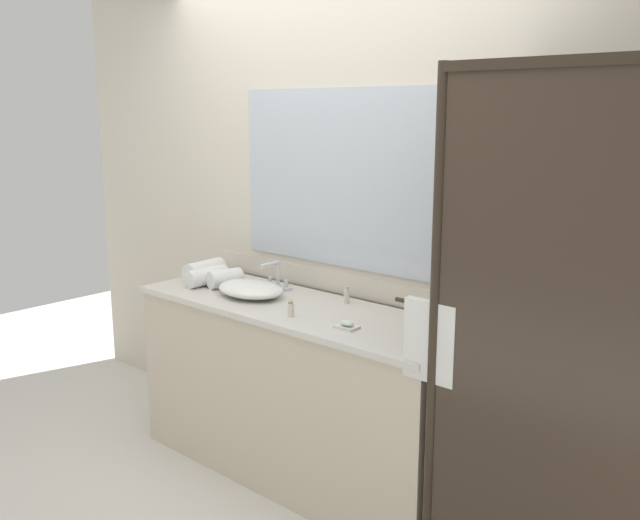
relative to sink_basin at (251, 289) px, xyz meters
The scene contains 12 objects.
ground_plane 0.99m from the sink_basin, ahead, with size 8.00×8.00×0.00m, color silver.
wall_back_with_mirror 0.60m from the sink_basin, 51.09° to the left, with size 4.40×0.06×2.60m.
vanity_cabinet 0.57m from the sink_basin, ahead, with size 1.80×0.58×0.90m.
shower_enclosure 1.59m from the sink_basin, ahead, with size 1.20×0.59×2.00m.
sink_basin is the anchor object (origin of this frame).
faucet 0.19m from the sink_basin, 90.00° to the left, with size 0.17×0.14×0.15m.
soap_dish 0.72m from the sink_basin, ahead, with size 0.10×0.07×0.04m.
amenity_bottle_lotion 0.51m from the sink_basin, 25.89° to the left, with size 0.03×0.03×0.09m.
amenity_bottle_conditioner 0.42m from the sink_basin, 17.00° to the right, with size 0.03×0.03×0.07m.
rolled_towel_near_edge 0.47m from the sink_basin, behind, with size 0.11×0.11×0.24m, color white.
rolled_towel_middle 0.35m from the sink_basin, behind, with size 0.10×0.10×0.24m, color white.
rolled_towel_far_edge 0.24m from the sink_basin, behind, with size 0.10×0.10×0.18m, color white.
Camera 1 is at (2.26, -2.38, 1.84)m, focal length 39.18 mm.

